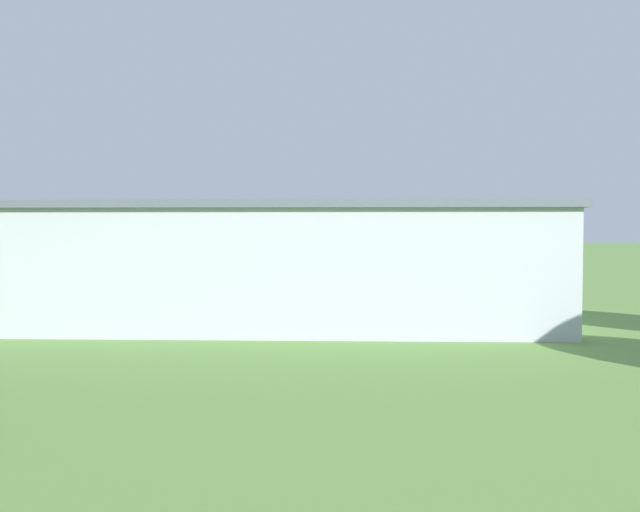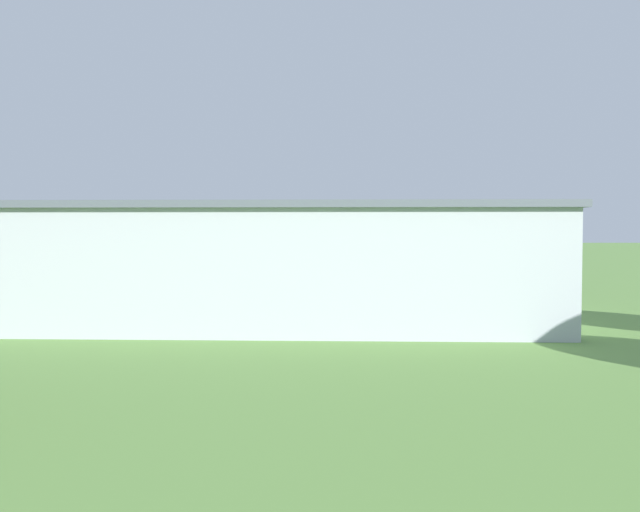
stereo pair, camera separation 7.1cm
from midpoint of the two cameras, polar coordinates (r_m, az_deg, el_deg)
name	(u,v)px [view 1 (the left image)]	position (r m, az deg, el deg)	size (l,w,h in m)	color
ground_plane	(285,276)	(74.05, -3.05, -1.71)	(400.00, 400.00, 0.00)	#608C42
hangar	(237,262)	(38.10, -7.26, -0.55)	(34.81, 16.61, 6.47)	#B7BCC6
biplane	(349,245)	(68.81, 2.52, 0.98)	(7.58, 7.55, 3.52)	#B21E1E
car_white	(28,285)	(56.54, -23.95, -2.28)	(2.13, 4.36, 1.57)	white
person_watching_takeoff	(317,279)	(56.46, -0.30, -2.03)	(0.39, 0.39, 1.76)	orange
person_at_fence_line	(352,281)	(55.10, 2.74, -2.15)	(0.40, 0.40, 1.74)	#3F3F47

